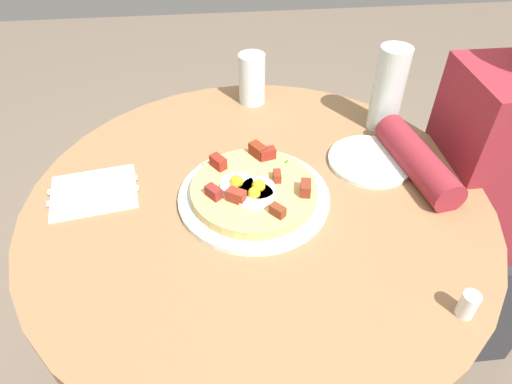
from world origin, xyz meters
The scene contains 12 objects.
ground_plane centered at (0.00, 0.00, 0.00)m, with size 6.00×6.00×0.00m, color #6B5B4C.
dining_table centered at (0.00, 0.00, 0.55)m, with size 0.94×0.94×0.73m.
person_seated centered at (-0.62, -0.09, 0.51)m, with size 0.52×0.31×1.14m.
pizza_plate centered at (0.01, 0.00, 0.73)m, with size 0.31×0.31×0.01m, color silver.
breakfast_pizza centered at (0.01, 0.00, 0.75)m, with size 0.25×0.25×0.05m.
bread_plate centered at (-0.26, -0.09, 0.73)m, with size 0.18×0.18×0.01m, color silver.
napkin centered at (0.33, -0.05, 0.73)m, with size 0.17×0.14×0.00m, color white.
fork centered at (0.34, -0.07, 0.73)m, with size 0.18×0.01×0.01m, color silver.
knife centered at (0.33, -0.04, 0.73)m, with size 0.18×0.01×0.01m, color silver.
water_glass centered at (-0.03, -0.38, 0.79)m, with size 0.07×0.07×0.13m, color silver.
water_bottle centered at (-0.33, -0.23, 0.83)m, with size 0.07×0.07×0.20m, color silver.
salt_shaker centered at (-0.30, 0.30, 0.75)m, with size 0.03×0.03×0.05m, color white.
Camera 1 is at (0.07, 0.67, 1.35)m, focal length 31.60 mm.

